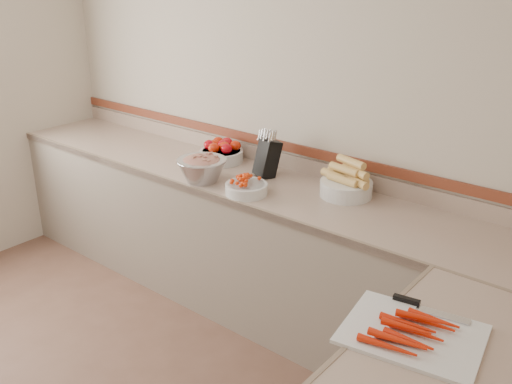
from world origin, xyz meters
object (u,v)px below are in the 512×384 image
Objects in this scene: cherry_tomato_bowl at (246,187)px; corn_bowl at (347,184)px; knife_block at (267,157)px; tomato_bowl at (222,152)px; cutting_board at (412,332)px; rhubarb_bowl at (202,168)px.

corn_bowl reaches higher than cherry_tomato_bowl.
cherry_tomato_bowl is 0.58m from corn_bowl.
knife_block is 0.34m from cherry_tomato_bowl.
tomato_bowl is 0.97m from corn_bowl.
cutting_board is (0.88, -1.01, -0.05)m from corn_bowl.
cutting_board is (1.69, -0.65, -0.07)m from rhubarb_bowl.
rhubarb_bowl is at bearing -65.30° from tomato_bowl.
cherry_tomato_bowl is 0.74× the size of corn_bowl.
rhubarb_bowl is 0.57× the size of cutting_board.
knife_block is 1.04× the size of tomato_bowl.
knife_block is 0.92× the size of corn_bowl.
rhubarb_bowl is at bearing -127.18° from knife_block.
cutting_board is (1.44, -0.98, -0.11)m from knife_block.
corn_bowl is at bearing 23.88° from rhubarb_bowl.
tomato_bowl is at bearing 180.00° from corn_bowl.
rhubarb_bowl is 1.81m from cutting_board.
corn_bowl reaches higher than tomato_bowl.
cutting_board is at bearing -34.34° from knife_block.
cherry_tomato_bowl is 0.46× the size of cutting_board.
cherry_tomato_bowl is at bearing 153.68° from cutting_board.
cutting_board is at bearing -26.32° from cherry_tomato_bowl.
knife_block reaches higher than rhubarb_bowl.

